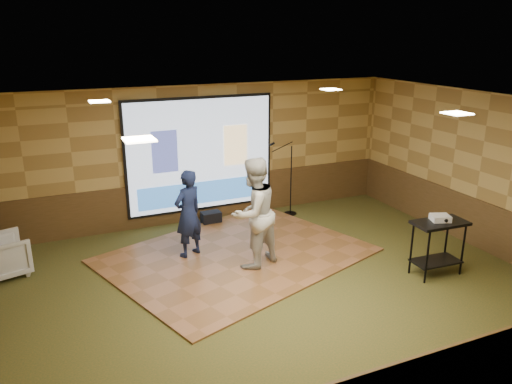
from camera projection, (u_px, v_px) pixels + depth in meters
name	position (u px, v px, depth m)	size (l,w,h in m)	color
ground	(267.00, 287.00, 8.31)	(9.00, 9.00, 0.00)	#2D3B1B
room_shell	(268.00, 165.00, 7.67)	(9.04, 7.04, 3.02)	#B19049
wainscot_back	(202.00, 199.00, 11.20)	(9.00, 0.04, 0.95)	#453217
wainscot_right	(472.00, 221.00, 9.87)	(0.04, 7.00, 0.95)	#453217
projector_screen	(201.00, 156.00, 10.85)	(3.32, 0.06, 2.52)	black
downlight_nw	(99.00, 101.00, 8.13)	(0.32, 0.32, 0.02)	beige
downlight_ne	(331.00, 89.00, 9.81)	(0.32, 0.32, 0.02)	beige
downlight_sw	(139.00, 139.00, 5.25)	(0.32, 0.32, 0.02)	beige
downlight_se	(457.00, 113.00, 6.93)	(0.32, 0.32, 0.02)	beige
dance_floor	(237.00, 255.00, 9.45)	(4.57, 3.48, 0.03)	brown
player_left	(188.00, 214.00, 9.17)	(0.60, 0.40, 1.66)	#141D40
player_right	(253.00, 213.00, 8.73)	(0.97, 0.75, 1.99)	beige
av_table	(438.00, 237.00, 8.55)	(0.93, 0.49, 0.98)	black
projector	(440.00, 218.00, 8.48)	(0.31, 0.25, 0.10)	silver
mic_stand	(289.00, 194.00, 11.47)	(0.69, 0.28, 1.75)	black
banquet_chair	(3.00, 256.00, 8.60)	(0.77, 0.80, 0.73)	gray
duffel_bag	(211.00, 218.00, 11.03)	(0.42, 0.28, 0.26)	black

